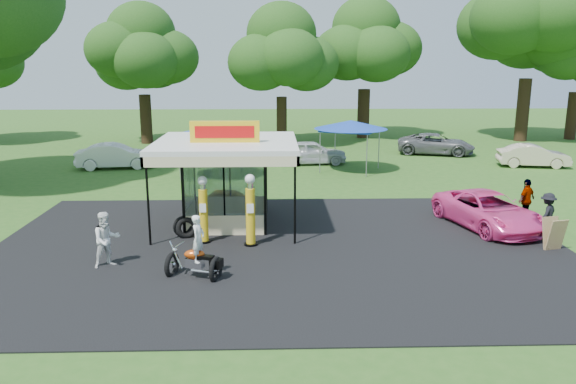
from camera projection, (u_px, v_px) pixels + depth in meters
name	position (u px, v px, depth m)	size (l,w,h in m)	color
ground	(280.00, 270.00, 17.54)	(120.00, 120.00, 0.00)	#2B591B
asphalt_apron	(280.00, 248.00, 19.48)	(20.00, 14.00, 0.04)	black
gas_station_kiosk	(227.00, 181.00, 21.94)	(5.40, 5.40, 4.18)	white
gas_pump_left	(203.00, 211.00, 19.81)	(0.46, 0.46, 2.45)	black
gas_pump_right	(250.00, 212.00, 19.49)	(0.48, 0.48, 2.58)	black
motorcycle	(197.00, 253.00, 16.68)	(1.80, 1.25, 2.04)	black
spare_tires	(185.00, 227.00, 20.62)	(1.01, 0.80, 0.81)	black
a_frame_sign	(554.00, 234.00, 19.20)	(0.68, 0.70, 1.13)	#593819
kiosk_car	(232.00, 200.00, 24.38)	(1.13, 2.82, 0.96)	gold
pink_sedan	(488.00, 210.00, 21.78)	(2.32, 5.02, 1.40)	#FC449C
spectator_west	(106.00, 240.00, 17.60)	(0.87, 0.68, 1.79)	white
spectator_east_a	(547.00, 214.00, 20.96)	(1.03, 0.59, 1.59)	black
spectator_east_b	(526.00, 200.00, 22.73)	(1.02, 0.42, 1.74)	gray
bg_car_a	(116.00, 156.00, 33.89)	(1.61, 4.61, 1.52)	silver
bg_car_c	(311.00, 152.00, 35.31)	(1.77, 4.41, 1.50)	silver
bg_car_d	(436.00, 144.00, 39.01)	(2.40, 5.21, 1.45)	slate
bg_car_e	(533.00, 156.00, 34.39)	(1.46, 4.19, 1.38)	beige
tent_west	(211.00, 131.00, 31.01)	(4.11, 4.11, 2.87)	gray
tent_east	(351.00, 125.00, 32.72)	(4.28, 4.28, 2.99)	gray
oak_far_b	(142.00, 56.00, 42.92)	(8.82, 8.82, 10.52)	black
oak_far_c	(282.00, 57.00, 42.12)	(8.85, 8.85, 10.43)	black
oak_far_d	(365.00, 51.00, 46.16)	(9.47, 9.47, 11.27)	black
oak_far_e	(531.00, 28.00, 43.75)	(11.67, 11.67, 13.89)	black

